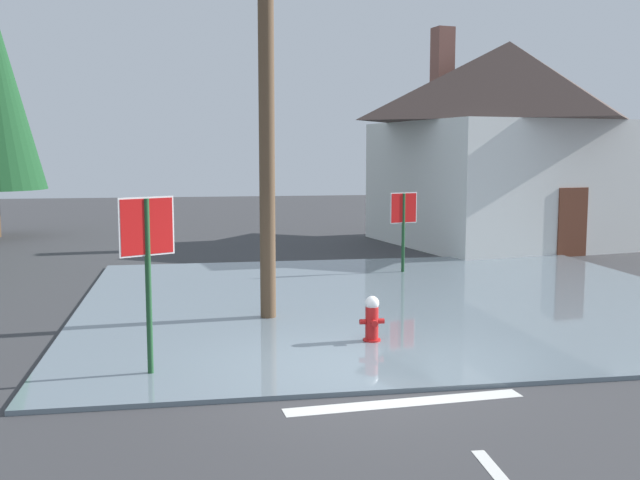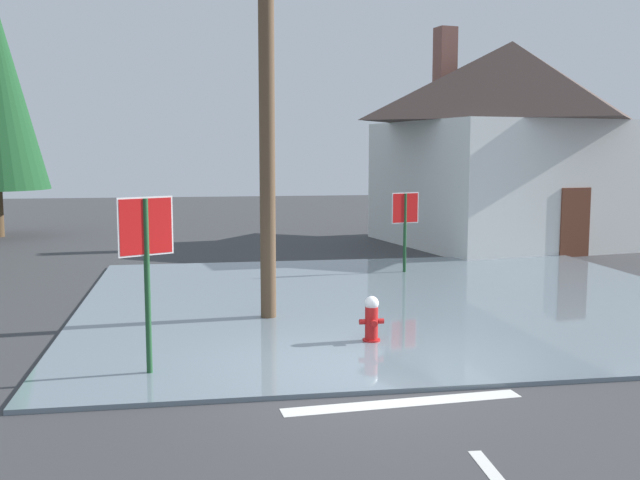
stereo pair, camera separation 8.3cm
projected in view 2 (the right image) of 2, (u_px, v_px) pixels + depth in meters
name	position (u px, v px, depth m)	size (l,w,h in m)	color
ground_plane	(362.00, 375.00, 10.39)	(80.00, 80.00, 0.10)	#38383A
flood_puddle	(402.00, 300.00, 15.16)	(12.73, 11.13, 0.07)	slate
lane_stop_bar	(403.00, 403.00, 9.11)	(3.04, 0.30, 0.01)	silver
stop_sign_near	(146.00, 248.00, 9.93)	(0.70, 0.39, 2.46)	#1E4C28
fire_hydrant	(372.00, 321.00, 11.78)	(0.40, 0.34, 0.79)	red
utility_pole	(266.00, 52.00, 12.96)	(1.60, 0.28, 9.19)	brown
stop_sign_far	(405.00, 216.00, 18.35)	(0.73, 0.23, 2.04)	#1E4C28
house	(509.00, 140.00, 24.31)	(8.85, 8.52, 7.07)	silver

